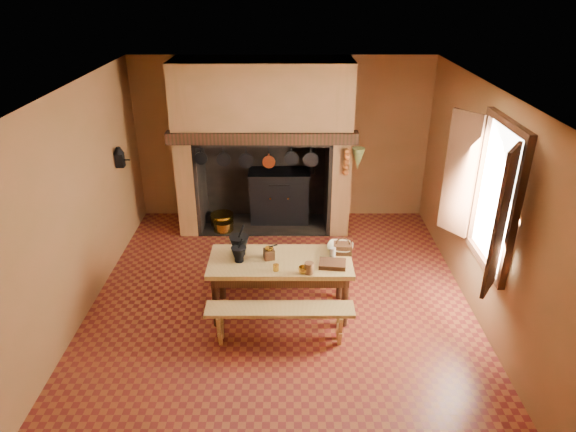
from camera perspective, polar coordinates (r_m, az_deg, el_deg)
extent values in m
plane|color=brown|center=(6.99, -0.81, -9.36)|extent=(5.50, 5.50, 0.00)
plane|color=silver|center=(5.86, -0.99, 13.75)|extent=(5.50, 5.50, 0.00)
cube|color=#95603B|center=(8.87, -0.64, 8.50)|extent=(5.00, 0.02, 2.80)
cube|color=#95603B|center=(6.81, -22.44, 1.08)|extent=(0.02, 5.50, 2.80)
cube|color=#95603B|center=(6.73, 20.90, 1.09)|extent=(0.02, 5.50, 2.80)
cube|color=#95603B|center=(3.95, -1.47, -15.49)|extent=(5.00, 0.02, 2.80)
cube|color=#95603B|center=(8.60, -11.14, 7.47)|extent=(0.30, 0.90, 2.80)
cube|color=#95603B|center=(8.48, 5.82, 7.57)|extent=(0.30, 0.90, 2.80)
cube|color=#95603B|center=(8.24, -2.84, 12.90)|extent=(2.20, 0.90, 1.20)
cube|color=black|center=(7.98, -2.89, 8.70)|extent=(2.95, 0.22, 0.18)
cube|color=black|center=(9.04, -2.53, 4.80)|extent=(2.20, 0.06, 1.60)
cube|color=black|center=(8.97, -2.54, -0.87)|extent=(2.20, 0.90, 0.02)
cube|color=black|center=(8.92, -0.95, 2.09)|extent=(1.00, 0.50, 0.90)
cube|color=black|center=(8.72, -0.98, 4.87)|extent=(1.04, 0.54, 0.04)
cube|color=black|center=(8.64, -0.98, 2.01)|extent=(0.35, 0.02, 0.45)
cylinder|color=black|center=(8.64, 2.69, 6.96)|extent=(0.10, 0.10, 0.70)
cylinder|color=#B88B2A|center=(8.63, -1.98, 1.96)|extent=(0.03, 0.03, 0.03)
cylinder|color=#B88B2A|center=(8.62, 0.01, 1.96)|extent=(0.03, 0.03, 0.03)
cylinder|color=#B88B2A|center=(9.00, -7.33, -0.35)|extent=(0.40, 0.40, 0.20)
cylinder|color=#B88B2A|center=(8.78, -7.19, -1.13)|extent=(0.34, 0.34, 0.18)
cube|color=black|center=(9.13, -8.49, -0.19)|extent=(0.18, 0.18, 0.16)
cone|color=#575F2D|center=(8.04, 7.79, 6.29)|extent=(0.20, 0.20, 0.35)
cube|color=white|center=(6.27, 22.33, 2.07)|extent=(0.02, 1.00, 1.60)
cube|color=#381D11|center=(6.01, 23.39, 9.44)|extent=(0.08, 1.16, 0.08)
cube|color=#381D11|center=(6.62, 20.89, -4.61)|extent=(0.08, 1.16, 0.08)
cube|color=#381D11|center=(5.62, 22.54, -0.67)|extent=(0.29, 0.39, 1.60)
cube|color=#381D11|center=(6.79, 18.55, 4.39)|extent=(0.29, 0.39, 1.60)
cube|color=black|center=(8.11, -18.18, 5.94)|extent=(0.12, 0.12, 0.22)
cone|color=black|center=(8.07, -18.32, 6.94)|extent=(0.16, 0.16, 0.10)
cylinder|color=black|center=(8.09, -17.57, 5.96)|extent=(0.12, 0.02, 0.02)
cube|color=tan|center=(6.39, -0.86, -5.10)|extent=(1.77, 0.79, 0.06)
cube|color=#381D11|center=(6.44, -0.85, -5.86)|extent=(1.66, 0.67, 0.14)
cylinder|color=#381D11|center=(6.41, -8.03, -9.36)|extent=(0.09, 0.09, 0.71)
cylinder|color=#381D11|center=(6.39, 6.31, -9.39)|extent=(0.09, 0.09, 0.71)
cylinder|color=#381D11|center=(6.90, -7.40, -6.56)|extent=(0.09, 0.09, 0.71)
cylinder|color=#381D11|center=(6.88, 5.82, -6.58)|extent=(0.09, 0.09, 0.71)
cube|color=tan|center=(6.03, -0.92, -10.32)|extent=(1.73, 0.30, 0.04)
cube|color=tan|center=(7.05, -0.78, -4.50)|extent=(1.74, 0.30, 0.04)
cylinder|color=black|center=(6.52, -5.40, -4.06)|extent=(0.14, 0.14, 0.04)
cone|color=black|center=(6.46, -5.44, -3.12)|extent=(0.25, 0.25, 0.20)
cylinder|color=black|center=(6.37, -5.25, -1.75)|extent=(0.10, 0.03, 0.20)
cylinder|color=black|center=(6.37, -5.44, -4.88)|extent=(0.11, 0.11, 0.03)
cone|color=black|center=(6.32, -5.48, -4.14)|extent=(0.19, 0.19, 0.16)
cylinder|color=black|center=(6.25, -5.32, -3.06)|extent=(0.08, 0.04, 0.16)
cube|color=#381D11|center=(6.37, -2.12, -4.25)|extent=(0.15, 0.15, 0.13)
cylinder|color=#B88B2A|center=(6.33, -2.13, -3.62)|extent=(0.10, 0.10, 0.03)
cylinder|color=black|center=(6.31, -1.65, -3.33)|extent=(0.11, 0.04, 0.04)
cylinder|color=#B88B2A|center=(6.14, -1.35, -5.75)|extent=(0.09, 0.09, 0.08)
cylinder|color=#B88B2A|center=(6.41, -2.05, -4.22)|extent=(0.11, 0.11, 0.09)
imported|color=beige|center=(6.59, 5.82, -3.53)|extent=(0.40, 0.40, 0.08)
cylinder|color=brown|center=(6.08, 2.35, -5.81)|extent=(0.12, 0.12, 0.14)
cylinder|color=beige|center=(6.42, 4.98, -4.08)|extent=(0.08, 0.08, 0.13)
cube|color=#492615|center=(6.53, 6.09, -3.60)|extent=(0.25, 0.19, 0.13)
torus|color=#492615|center=(6.50, 6.12, -3.10)|extent=(0.19, 0.04, 0.19)
cube|color=#381D11|center=(6.26, 4.96, -5.33)|extent=(0.35, 0.27, 0.06)
imported|color=#B88B2A|center=(6.09, 1.67, -6.02)|extent=(0.14, 0.14, 0.09)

